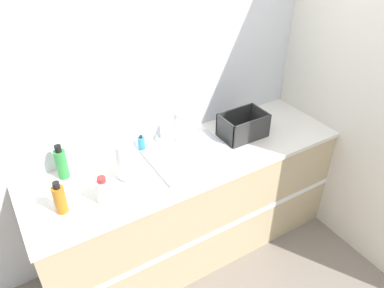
# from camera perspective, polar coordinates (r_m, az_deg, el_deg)

# --- Properties ---
(ground_plane) EXTENTS (12.00, 12.00, 0.00)m
(ground_plane) POSITION_cam_1_polar(r_m,az_deg,el_deg) (2.98, 3.05, -18.97)
(ground_plane) COLOR slate
(wall_back) EXTENTS (4.60, 0.06, 2.60)m
(wall_back) POSITION_cam_1_polar(r_m,az_deg,el_deg) (2.59, -4.38, 9.48)
(wall_back) COLOR silver
(wall_back) RESTS_ON ground_plane
(wall_right) EXTENTS (0.06, 2.64, 2.60)m
(wall_right) POSITION_cam_1_polar(r_m,az_deg,el_deg) (3.01, 18.85, 11.32)
(wall_right) COLOR beige
(wall_right) RESTS_ON ground_plane
(counter_cabinet) EXTENTS (2.23, 0.66, 0.89)m
(counter_cabinet) POSITION_cam_1_polar(r_m,az_deg,el_deg) (2.82, -0.31, -9.15)
(counter_cabinet) COLOR tan
(counter_cabinet) RESTS_ON ground_plane
(sink) EXTENTS (0.54, 0.44, 0.25)m
(sink) POSITION_cam_1_polar(r_m,az_deg,el_deg) (2.53, -0.38, -1.66)
(sink) COLOR silver
(sink) RESTS_ON counter_cabinet
(paper_towel_roll) EXTENTS (0.12, 0.12, 0.24)m
(paper_towel_roll) POSITION_cam_1_polar(r_m,az_deg,el_deg) (2.33, -10.09, -2.52)
(paper_towel_roll) COLOR #4C4C51
(paper_towel_roll) RESTS_ON counter_cabinet
(dish_rack) EXTENTS (0.33, 0.22, 0.18)m
(dish_rack) POSITION_cam_1_polar(r_m,az_deg,el_deg) (2.74, 7.75, 2.52)
(dish_rack) COLOR #2D2D2D
(dish_rack) RESTS_ON counter_cabinet
(bottle_amber) EXTENTS (0.07, 0.07, 0.21)m
(bottle_amber) POSITION_cam_1_polar(r_m,az_deg,el_deg) (2.20, -19.50, -7.88)
(bottle_amber) COLOR #B26B19
(bottle_amber) RESTS_ON counter_cabinet
(bottle_white_spray) EXTENTS (0.09, 0.09, 0.17)m
(bottle_white_spray) POSITION_cam_1_polar(r_m,az_deg,el_deg) (2.21, -13.37, -6.89)
(bottle_white_spray) COLOR white
(bottle_white_spray) RESTS_ON counter_cabinet
(bottle_green) EXTENTS (0.07, 0.07, 0.24)m
(bottle_green) POSITION_cam_1_polar(r_m,az_deg,el_deg) (2.44, -19.26, -2.80)
(bottle_green) COLOR #2D8C3D
(bottle_green) RESTS_ON counter_cabinet
(soap_dispenser) EXTENTS (0.05, 0.05, 0.11)m
(soap_dispenser) POSITION_cam_1_polar(r_m,az_deg,el_deg) (2.60, -7.71, 0.08)
(soap_dispenser) COLOR #338CCC
(soap_dispenser) RESTS_ON counter_cabinet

